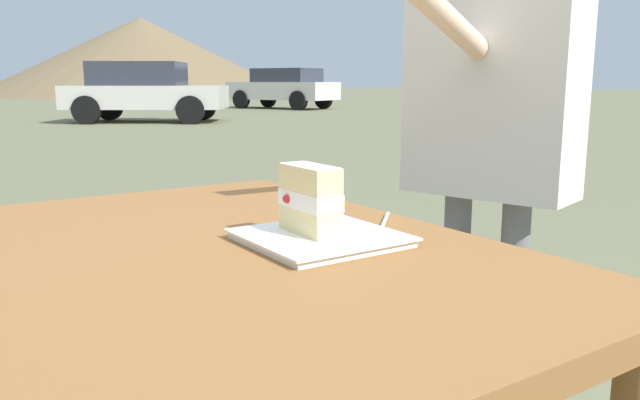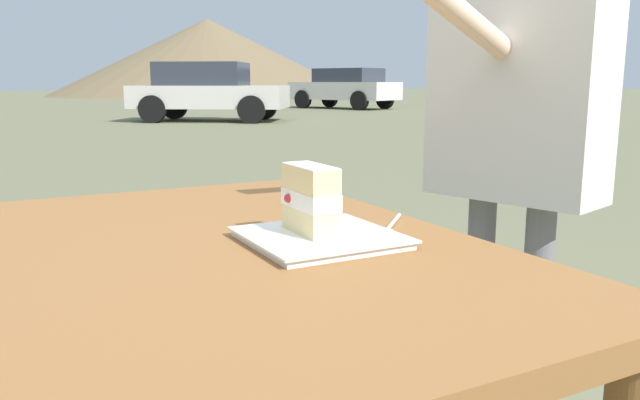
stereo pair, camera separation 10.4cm
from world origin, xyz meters
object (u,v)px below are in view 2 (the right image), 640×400
patio_table (219,311)px  cake_slice (310,199)px  diner_person (517,97)px  parked_car_far (345,87)px  dessert_plate (320,238)px  dessert_fork (391,225)px  parked_car_near (208,90)px

patio_table → cake_slice: (0.06, 0.15, 0.19)m
diner_person → parked_car_far: (-20.06, 11.28, -0.18)m
dessert_plate → diner_person: diner_person is taller
cake_slice → dessert_plate: bearing=35.0°
patio_table → dessert_plate: dessert_plate is taller
dessert_fork → parked_car_near: (-15.15, 4.62, 0.04)m
dessert_plate → diner_person: (-0.18, 0.62, 0.23)m
patio_table → parked_car_near: size_ratio=0.28×
patio_table → parked_car_far: 23.50m
dessert_fork → parked_car_far: size_ratio=0.03×
dessert_fork → diner_person: size_ratio=0.09×
cake_slice → patio_table: bearing=-111.6°
patio_table → parked_car_near: bearing=161.9°
cake_slice → diner_person: 0.67m
dessert_plate → cake_slice: bearing=-145.0°
patio_table → diner_person: 0.86m
cake_slice → diner_person: diner_person is taller
dessert_plate → diner_person: size_ratio=0.17×
parked_car_far → diner_person: bearing=-29.4°
patio_table → diner_person: (-0.10, 0.77, 0.35)m
dessert_plate → dessert_fork: (-0.04, 0.17, -0.00)m
dessert_plate → parked_car_far: 23.48m
parked_car_near → parked_car_far: size_ratio=0.94×
cake_slice → parked_car_far: bearing=149.5°
dessert_plate → dessert_fork: bearing=102.4°
cake_slice → diner_person: (-0.16, 0.63, 0.16)m
diner_person → dessert_plate: bearing=-73.9°
cake_slice → parked_car_far: parked_car_far is taller
dessert_plate → cake_slice: 0.07m
patio_table → dessert_plate: 0.21m
parked_car_near → parked_car_far: (-5.06, 7.11, 0.01)m
diner_person → parked_car_far: parked_car_far is taller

